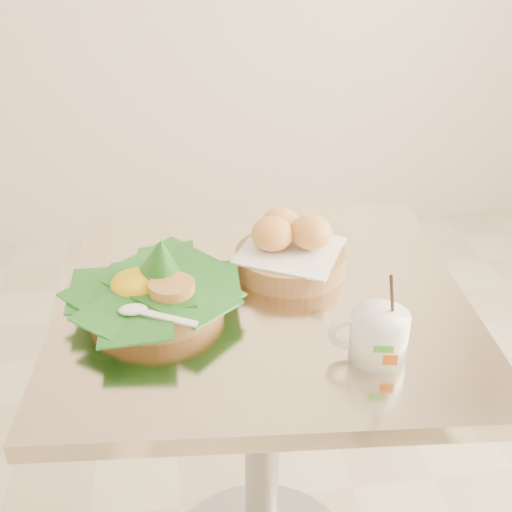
{
  "coord_description": "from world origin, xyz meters",
  "views": [
    {
      "loc": [
        0.03,
        -0.91,
        1.34
      ],
      "look_at": [
        0.17,
        0.03,
        0.82
      ],
      "focal_mm": 45.0,
      "sensor_mm": 36.0,
      "label": 1
    }
  ],
  "objects": [
    {
      "name": "coffee_mug",
      "position": [
        0.32,
        -0.17,
        0.79
      ],
      "size": [
        0.12,
        0.09,
        0.15
      ],
      "rotation": [
        0.0,
        0.0,
        -0.18
      ],
      "color": "white",
      "rests_on": "cafe_table"
    },
    {
      "name": "cafe_table",
      "position": [
        0.18,
        0.03,
        0.53
      ],
      "size": [
        0.75,
        0.75,
        0.75
      ],
      "rotation": [
        0.0,
        0.0,
        -0.08
      ],
      "color": "gray",
      "rests_on": "floor"
    },
    {
      "name": "rice_basket",
      "position": [
        -0.0,
        0.01,
        0.79
      ],
      "size": [
        0.28,
        0.28,
        0.14
      ],
      "rotation": [
        0.0,
        0.0,
        -0.2
      ],
      "color": "#9E6E44",
      "rests_on": "cafe_table"
    },
    {
      "name": "bread_basket",
      "position": [
        0.24,
        0.1,
        0.79
      ],
      "size": [
        0.23,
        0.23,
        0.11
      ],
      "rotation": [
        0.0,
        0.0,
        0.32
      ],
      "color": "#9E6E44",
      "rests_on": "cafe_table"
    }
  ]
}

